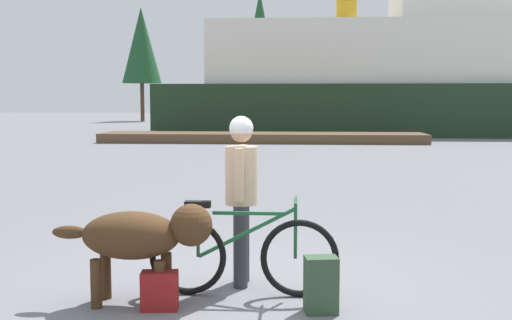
{
  "coord_description": "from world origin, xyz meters",
  "views": [
    {
      "loc": [
        0.63,
        -6.05,
        1.84
      ],
      "look_at": [
        0.1,
        1.44,
        1.12
      ],
      "focal_mm": 44.43,
      "sensor_mm": 36.0,
      "label": 1
    }
  ],
  "objects_px": {
    "backpack": "(321,285)",
    "bicycle": "(242,254)",
    "person_cyclist": "(241,184)",
    "ferry_boat": "(405,81)",
    "handbag_pannier": "(160,291)",
    "dog": "(142,236)"
  },
  "relations": [
    {
      "from": "ferry_boat",
      "to": "backpack",
      "type": "bearing_deg",
      "value": -100.46
    },
    {
      "from": "dog",
      "to": "backpack",
      "type": "distance_m",
      "value": 1.64
    },
    {
      "from": "handbag_pannier",
      "to": "ferry_boat",
      "type": "relative_size",
      "value": 0.01
    },
    {
      "from": "dog",
      "to": "handbag_pannier",
      "type": "xyz_separation_m",
      "value": [
        0.18,
        -0.14,
        -0.45
      ]
    },
    {
      "from": "dog",
      "to": "handbag_pannier",
      "type": "bearing_deg",
      "value": -38.24
    },
    {
      "from": "bicycle",
      "to": "ferry_boat",
      "type": "distance_m",
      "value": 29.89
    },
    {
      "from": "bicycle",
      "to": "person_cyclist",
      "type": "height_order",
      "value": "person_cyclist"
    },
    {
      "from": "person_cyclist",
      "to": "ferry_boat",
      "type": "xyz_separation_m",
      "value": [
        6.22,
        28.78,
        1.82
      ]
    },
    {
      "from": "backpack",
      "to": "person_cyclist",
      "type": "bearing_deg",
      "value": 134.0
    },
    {
      "from": "handbag_pannier",
      "to": "person_cyclist",
      "type": "bearing_deg",
      "value": 51.52
    },
    {
      "from": "backpack",
      "to": "bicycle",
      "type": "bearing_deg",
      "value": 149.63
    },
    {
      "from": "person_cyclist",
      "to": "ferry_boat",
      "type": "distance_m",
      "value": 29.5
    },
    {
      "from": "bicycle",
      "to": "backpack",
      "type": "distance_m",
      "value": 0.86
    },
    {
      "from": "ferry_boat",
      "to": "bicycle",
      "type": "bearing_deg",
      "value": -101.98
    },
    {
      "from": "person_cyclist",
      "to": "backpack",
      "type": "xyz_separation_m",
      "value": [
        0.76,
        -0.79,
        -0.76
      ]
    },
    {
      "from": "bicycle",
      "to": "dog",
      "type": "bearing_deg",
      "value": -160.7
    },
    {
      "from": "person_cyclist",
      "to": "ferry_boat",
      "type": "bearing_deg",
      "value": 77.8
    },
    {
      "from": "backpack",
      "to": "ferry_boat",
      "type": "relative_size",
      "value": 0.02
    },
    {
      "from": "backpack",
      "to": "handbag_pannier",
      "type": "xyz_separation_m",
      "value": [
        -1.41,
        -0.02,
        -0.08
      ]
    },
    {
      "from": "handbag_pannier",
      "to": "ferry_boat",
      "type": "height_order",
      "value": "ferry_boat"
    },
    {
      "from": "bicycle",
      "to": "person_cyclist",
      "type": "relative_size",
      "value": 1.06
    },
    {
      "from": "dog",
      "to": "handbag_pannier",
      "type": "height_order",
      "value": "dog"
    }
  ]
}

